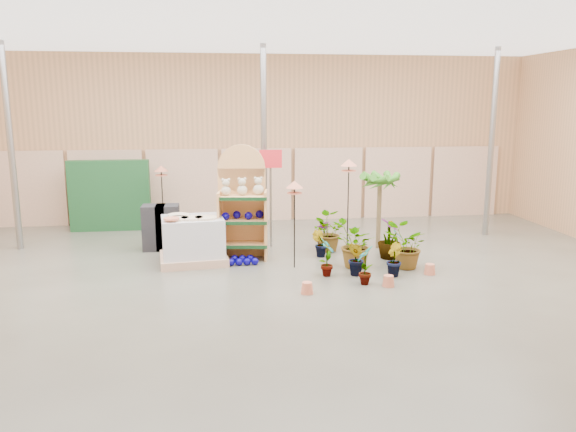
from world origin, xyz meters
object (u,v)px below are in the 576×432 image
object	(u,v)px
bird_table_front	(295,187)
pallet_stack	(193,240)
display_shelf	(242,207)
potted_plant_2	(355,244)

from	to	relation	value
bird_table_front	pallet_stack	bearing A→B (deg)	163.22
display_shelf	potted_plant_2	size ratio (longest dim) A/B	2.48
display_shelf	bird_table_front	world-z (taller)	display_shelf
pallet_stack	potted_plant_2	size ratio (longest dim) A/B	1.50
bird_table_front	potted_plant_2	size ratio (longest dim) A/B	1.81
display_shelf	pallet_stack	xyz separation A→B (m)	(-1.03, -0.29, -0.61)
bird_table_front	potted_plant_2	bearing A→B (deg)	-9.28
display_shelf	bird_table_front	xyz separation A→B (m)	(0.97, -0.90, 0.52)
pallet_stack	potted_plant_2	world-z (taller)	pallet_stack
bird_table_front	potted_plant_2	xyz separation A→B (m)	(1.18, -0.19, -1.13)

